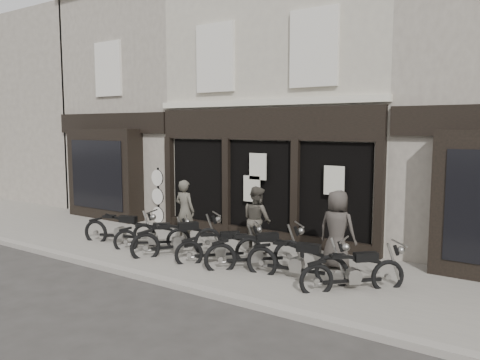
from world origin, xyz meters
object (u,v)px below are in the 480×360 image
Objects in this scene: motorcycle_0 at (121,232)px; man_right at (337,229)px; advert_sign_post at (158,201)px; motorcycle_1 at (153,238)px; motorcycle_6 at (354,275)px; man_left at (185,211)px; motorcycle_3 at (220,250)px; motorcycle_2 at (178,242)px; motorcycle_5 at (297,264)px; motorcycle_4 at (256,254)px; man_centre at (257,219)px.

man_right is (5.93, 1.18, 0.59)m from motorcycle_0.
advert_sign_post reaches higher than motorcycle_0.
man_right reaches higher than motorcycle_0.
motorcycle_1 is 5.62m from motorcycle_6.
man_right is at bearing -179.69° from man_left.
motorcycle_3 is at bearing -40.00° from motorcycle_1.
man_left is 1.86m from advert_sign_post.
motorcycle_2 is 0.88× the size of motorcycle_5.
advert_sign_post is at bearing 115.70° from motorcycle_4.
motorcycle_2 is at bearing 124.02° from man_left.
advert_sign_post is (-7.16, 1.88, 0.60)m from motorcycle_6.
man_right is (2.53, 1.09, 0.62)m from motorcycle_3.
motorcycle_4 is at bearing -14.41° from motorcycle_0.
motorcycle_0 is 1.23× the size of man_right.
motorcycle_2 reaches higher than motorcycle_1.
man_left is at bearing 40.56° from motorcycle_1.
advert_sign_post reaches higher than man_centre.
motorcycle_3 is 0.94× the size of man_right.
motorcycle_0 is 6.79m from motorcycle_6.
motorcycle_0 is 3.41m from motorcycle_3.
advert_sign_post is (-6.30, 0.70, -0.01)m from man_right.
motorcycle_5 is at bearing 164.23° from man_left.
motorcycle_3 is 1.39m from man_centre.
man_centre is at bearing -13.65° from motorcycle_1.
motorcycle_5 is 2.36m from man_centre.
man_centre is 0.95× the size of man_right.
motorcycle_5 is (1.13, -0.16, -0.01)m from motorcycle_4.
motorcycle_4 is 1.07× the size of motorcycle_6.
motorcycle_6 reaches higher than motorcycle_1.
motorcycle_2 is at bearing -31.99° from advert_sign_post.
advert_sign_post reaches higher than motorcycle_6.
motorcycle_6 is (3.38, -0.09, 0.01)m from motorcycle_3.
man_left is (-4.18, 1.20, 0.56)m from motorcycle_5.
man_centre is 4.08m from advert_sign_post.
man_right is at bearing 81.98° from motorcycle_6.
motorcycle_6 is at bearing -6.72° from motorcycle_5.
motorcycle_1 is at bearing 50.87° from man_centre.
motorcycle_4 is at bearing -50.50° from motorcycle_2.
motorcycle_2 is at bearing 139.16° from motorcycle_4.
motorcycle_3 is 2.82m from man_right.
motorcycle_2 reaches higher than motorcycle_6.
motorcycle_1 is 4.92m from man_right.
man_right is at bearing 64.02° from motorcycle_5.
motorcycle_2 is 2.10m from man_centre.
motorcycle_0 is at bearing 44.30° from man_centre.
advert_sign_post is (-1.54, 1.80, 0.63)m from motorcycle_1.
man_centre is at bearing -175.98° from man_left.
motorcycle_1 is 0.91× the size of motorcycle_4.
man_centre reaches higher than motorcycle_0.
man_left is (1.36, 1.18, 0.56)m from motorcycle_0.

